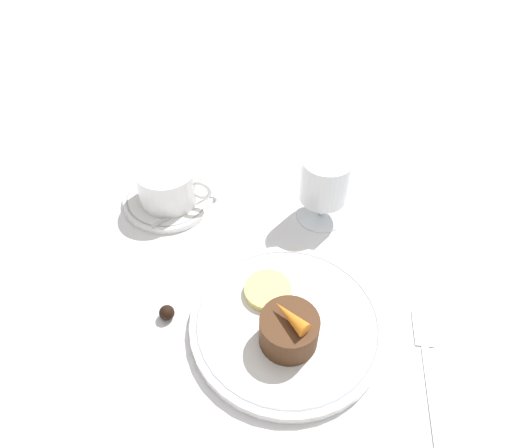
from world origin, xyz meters
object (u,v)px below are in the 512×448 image
at_px(coffee_cup, 168,183).
at_px(dinner_plate, 287,324).
at_px(fork, 427,364).
at_px(wine_glass, 325,183).
at_px(dessert_cake, 289,330).

bearing_deg(coffee_cup, dinner_plate, -35.03).
bearing_deg(dinner_plate, fork, 0.08).
height_order(dinner_plate, wine_glass, wine_glass).
relative_size(fork, dessert_cake, 2.76).
relative_size(dinner_plate, dessert_cake, 3.45).
height_order(wine_glass, fork, wine_glass).
distance_m(coffee_cup, dessert_cake, 0.30).
relative_size(wine_glass, dessert_cake, 1.56).
bearing_deg(fork, coffee_cup, 158.18).
distance_m(wine_glass, fork, 0.27).
distance_m(fork, dessert_cake, 0.17).
bearing_deg(wine_glass, coffee_cup, -169.54).
height_order(fork, dessert_cake, dessert_cake).
xyz_separation_m(fork, dessert_cake, (-0.16, -0.02, 0.03)).
bearing_deg(fork, dessert_cake, -171.63).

